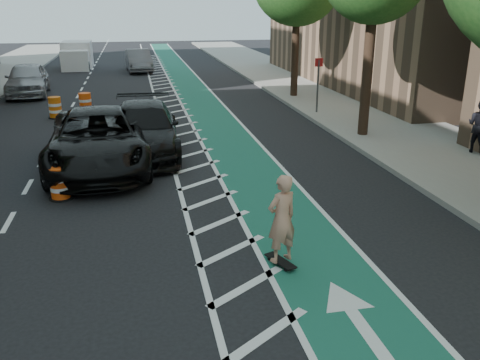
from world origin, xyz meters
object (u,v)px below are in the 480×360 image
object	(u,v)px
skateboarder	(282,219)
suv_far	(143,129)
suv_near	(98,139)
barrel_a	(60,184)

from	to	relation	value
skateboarder	suv_far	bearing A→B (deg)	-95.91
suv_far	skateboarder	bearing A→B (deg)	-72.56
skateboarder	suv_far	distance (m)	8.57
skateboarder	suv_far	xyz separation A→B (m)	(-2.30, 8.26, -0.15)
suv_near	suv_far	distance (m)	1.86
suv_near	barrel_a	size ratio (longest dim) A/B	7.45
suv_far	barrel_a	distance (m)	4.39
suv_near	barrel_a	bearing A→B (deg)	-110.52
skateboarder	suv_near	world-z (taller)	skateboarder
skateboarder	suv_near	size ratio (longest dim) A/B	0.28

